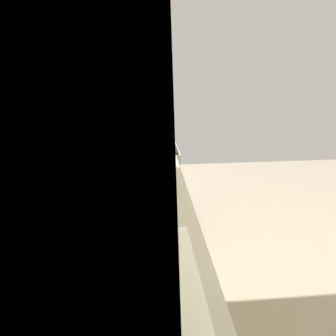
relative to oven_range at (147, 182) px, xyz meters
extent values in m
plane|color=gray|center=(-1.51, -1.31, -0.47)|extent=(6.43, 6.43, 0.00)
cube|color=beige|center=(-1.51, 0.39, 0.83)|extent=(4.14, 0.12, 2.60)
cube|color=#BAB4A0|center=(-1.93, 0.03, 0.43)|extent=(3.17, 0.63, 0.02)
cube|color=#332819|center=(-1.71, -0.27, -0.03)|extent=(0.01, 0.01, 0.81)
cube|color=#332819|center=(-1.26, -0.27, -0.03)|extent=(0.01, 0.01, 0.81)
cube|color=#332819|center=(-0.81, -0.27, -0.03)|extent=(0.01, 0.01, 0.81)
cube|color=#E1DF7D|center=(-1.93, 0.17, 1.40)|extent=(2.41, 0.31, 0.66)
cube|color=#B7BABF|center=(0.00, 0.00, -0.02)|extent=(0.70, 0.66, 0.90)
cube|color=black|center=(0.00, -0.34, -0.06)|extent=(0.55, 0.01, 0.50)
cube|color=black|center=(0.00, 0.00, 0.45)|extent=(0.67, 0.62, 0.02)
cube|color=#B7BABF|center=(0.00, 0.31, 0.53)|extent=(0.67, 0.04, 0.18)
cylinder|color=#38383D|center=(-0.15, -0.12, 0.46)|extent=(0.11, 0.11, 0.01)
cylinder|color=#38383D|center=(0.15, -0.12, 0.46)|extent=(0.11, 0.11, 0.01)
cylinder|color=#38383D|center=(-0.15, 0.12, 0.46)|extent=(0.11, 0.11, 0.01)
cylinder|color=#38383D|center=(0.15, 0.12, 0.46)|extent=(0.11, 0.11, 0.01)
cube|color=white|center=(-2.31, 0.05, 0.59)|extent=(0.53, 0.36, 0.31)
cube|color=black|center=(-2.36, -0.14, 0.59)|extent=(0.33, 0.01, 0.21)
cube|color=#2D2D33|center=(-2.11, -0.14, 0.59)|extent=(0.09, 0.01, 0.21)
cylinder|color=silver|center=(-0.99, -0.08, 0.47)|extent=(0.19, 0.19, 0.06)
cylinder|color=silver|center=(-0.99, -0.08, 0.48)|extent=(0.16, 0.16, 0.03)
camera|label=1|loc=(-3.03, 0.03, 1.39)|focal=31.63mm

